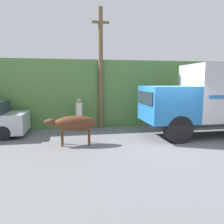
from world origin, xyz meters
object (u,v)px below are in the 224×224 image
at_px(cargo_truck, 222,97).
at_px(pedestrian_on_hill, 79,113).
at_px(utility_pole, 101,68).
at_px(brown_cow, 74,124).

relative_size(cargo_truck, pedestrian_on_hill, 4.16).
height_order(cargo_truck, utility_pole, utility_pole).
bearing_deg(utility_pole, cargo_truck, -26.41).
height_order(cargo_truck, pedestrian_on_hill, cargo_truck).
height_order(brown_cow, utility_pole, utility_pole).
bearing_deg(utility_pole, brown_cow, -116.14).
distance_m(cargo_truck, pedestrian_on_hill, 7.09).
bearing_deg(pedestrian_on_hill, utility_pole, -174.92).
relative_size(cargo_truck, brown_cow, 3.38).
distance_m(cargo_truck, utility_pole, 6.26).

